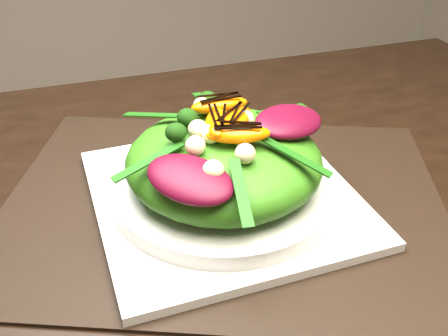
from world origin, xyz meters
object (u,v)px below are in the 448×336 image
object	(u,v)px
orange_segment	(198,117)
lettuce_mound	(224,160)
placemat	(224,202)
salad_bowl	(224,186)
plate_base	(224,197)
dining_table	(47,284)

from	to	relation	value
orange_segment	lettuce_mound	bearing A→B (deg)	-50.43
lettuce_mound	placemat	bearing A→B (deg)	0.00
orange_segment	salad_bowl	bearing A→B (deg)	-50.43
plate_base	orange_segment	xyz separation A→B (m)	(-0.02, 0.03, 0.09)
placemat	salad_bowl	size ratio (longest dim) A/B	1.97
plate_base	placemat	bearing A→B (deg)	0.00
salad_bowl	orange_segment	bearing A→B (deg)	129.57
dining_table	placemat	xyz separation A→B (m)	(0.20, 0.05, 0.02)
orange_segment	placemat	bearing A→B (deg)	-50.43
dining_table	orange_segment	size ratio (longest dim) A/B	23.79
salad_bowl	dining_table	bearing A→B (deg)	-166.72
dining_table	lettuce_mound	bearing A→B (deg)	13.28
placemat	salad_bowl	world-z (taller)	salad_bowl
salad_bowl	lettuce_mound	world-z (taller)	lettuce_mound
dining_table	plate_base	size ratio (longest dim) A/B	5.55
salad_bowl	lettuce_mound	distance (m)	0.03
dining_table	orange_segment	xyz separation A→B (m)	(0.18, 0.07, 0.12)
dining_table	placemat	size ratio (longest dim) A/B	3.17
dining_table	plate_base	bearing A→B (deg)	13.28
placemat	lettuce_mound	bearing A→B (deg)	180.00
placemat	lettuce_mound	xyz separation A→B (m)	(-0.00, 0.00, 0.06)
lettuce_mound	dining_table	bearing A→B (deg)	-166.72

